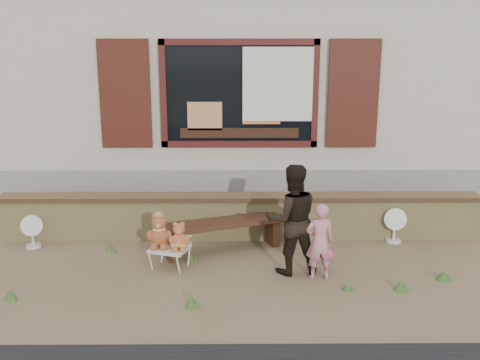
{
  "coord_description": "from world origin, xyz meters",
  "views": [
    {
      "loc": [
        -0.06,
        -6.95,
        3.0
      ],
      "look_at": [
        0.0,
        0.6,
        1.0
      ],
      "focal_mm": 42.0,
      "sensor_mm": 36.0,
      "label": 1
    }
  ],
  "objects_px": {
    "adult": "(292,219)",
    "child": "(320,241)",
    "bench": "(223,229)",
    "teddy_bear_left": "(159,230)",
    "folding_chair": "(170,249)",
    "teddy_bear_right": "(179,235)"
  },
  "relations": [
    {
      "from": "folding_chair",
      "to": "child",
      "type": "relative_size",
      "value": 0.57
    },
    {
      "from": "bench",
      "to": "folding_chair",
      "type": "xyz_separation_m",
      "value": [
        -0.68,
        -0.57,
        -0.07
      ]
    },
    {
      "from": "child",
      "to": "adult",
      "type": "height_order",
      "value": "adult"
    },
    {
      "from": "adult",
      "to": "child",
      "type": "bearing_deg",
      "value": 140.89
    },
    {
      "from": "bench",
      "to": "teddy_bear_right",
      "type": "xyz_separation_m",
      "value": [
        -0.54,
        -0.62,
        0.14
      ]
    },
    {
      "from": "child",
      "to": "adult",
      "type": "bearing_deg",
      "value": -36.69
    },
    {
      "from": "bench",
      "to": "folding_chair",
      "type": "height_order",
      "value": "bench"
    },
    {
      "from": "folding_chair",
      "to": "adult",
      "type": "height_order",
      "value": "adult"
    },
    {
      "from": "folding_chair",
      "to": "adult",
      "type": "distance_m",
      "value": 1.64
    },
    {
      "from": "teddy_bear_left",
      "to": "teddy_bear_right",
      "type": "xyz_separation_m",
      "value": [
        0.27,
        -0.09,
        -0.04
      ]
    },
    {
      "from": "bench",
      "to": "teddy_bear_right",
      "type": "distance_m",
      "value": 0.83
    },
    {
      "from": "folding_chair",
      "to": "adult",
      "type": "relative_size",
      "value": 0.4
    },
    {
      "from": "folding_chair",
      "to": "teddy_bear_right",
      "type": "distance_m",
      "value": 0.25
    },
    {
      "from": "child",
      "to": "bench",
      "type": "bearing_deg",
      "value": -42.26
    },
    {
      "from": "bench",
      "to": "teddy_bear_left",
      "type": "height_order",
      "value": "teddy_bear_left"
    },
    {
      "from": "teddy_bear_left",
      "to": "teddy_bear_right",
      "type": "distance_m",
      "value": 0.28
    },
    {
      "from": "adult",
      "to": "teddy_bear_right",
      "type": "bearing_deg",
      "value": -11.84
    },
    {
      "from": "bench",
      "to": "child",
      "type": "relative_size",
      "value": 1.79
    },
    {
      "from": "teddy_bear_left",
      "to": "adult",
      "type": "distance_m",
      "value": 1.73
    },
    {
      "from": "folding_chair",
      "to": "child",
      "type": "height_order",
      "value": "child"
    },
    {
      "from": "teddy_bear_right",
      "to": "child",
      "type": "distance_m",
      "value": 1.79
    },
    {
      "from": "teddy_bear_right",
      "to": "child",
      "type": "height_order",
      "value": "child"
    }
  ]
}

